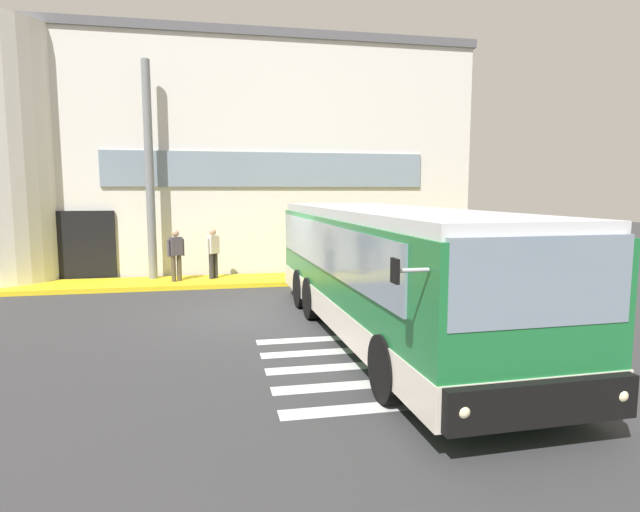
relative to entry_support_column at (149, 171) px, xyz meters
name	(u,v)px	position (x,y,z in m)	size (l,w,h in m)	color
ground_plane	(256,316)	(2.98, -5.40, -3.70)	(80.00, 90.00, 0.02)	#353538
bay_paint_stripes	(389,364)	(4.98, -9.60, -3.69)	(4.40, 3.96, 0.01)	silver
terminal_building	(218,163)	(2.30, 6.14, 0.60)	(19.04, 13.80, 8.61)	silver
boarding_curb	(244,280)	(2.98, -0.60, -3.62)	(21.24, 2.00, 0.15)	yellow
entry_support_column	(149,171)	(0.00, 0.00, 0.00)	(0.28, 0.28, 7.08)	slate
bus_main_foreground	(387,274)	(5.49, -7.92, -2.36)	(3.02, 10.50, 2.70)	#1E7238
passenger_near_column	(175,252)	(0.78, -0.71, -2.58)	(0.52, 0.49, 1.68)	#4C4233
passenger_by_doorway	(213,251)	(1.97, -0.43, -2.61)	(0.44, 0.45, 1.68)	#2D2D33
safety_bollard_yellow	(297,273)	(4.56, -1.80, -3.24)	(0.18, 0.18, 0.90)	yellow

